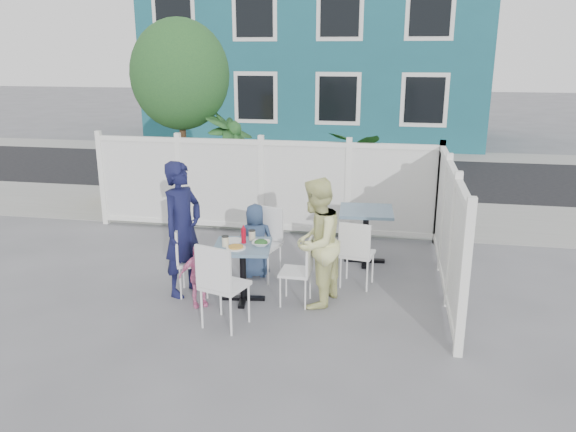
% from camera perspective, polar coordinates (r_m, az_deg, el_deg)
% --- Properties ---
extents(ground, '(80.00, 80.00, 0.00)m').
position_cam_1_polar(ground, '(7.55, -7.57, -7.19)').
color(ground, slate).
extents(near_sidewalk, '(24.00, 2.60, 0.01)m').
position_cam_1_polar(near_sidewalk, '(11.01, -1.48, 0.59)').
color(near_sidewalk, gray).
rests_on(near_sidewalk, ground).
extents(street, '(24.00, 5.00, 0.01)m').
position_cam_1_polar(street, '(14.54, 1.57, 4.48)').
color(street, black).
rests_on(street, ground).
extents(far_sidewalk, '(24.00, 1.60, 0.01)m').
position_cam_1_polar(far_sidewalk, '(17.56, 3.19, 6.53)').
color(far_sidewalk, gray).
rests_on(far_sidewalk, ground).
extents(building, '(11.00, 6.00, 6.00)m').
position_cam_1_polar(building, '(20.73, 3.18, 16.35)').
color(building, '#1A5460').
rests_on(building, ground).
extents(fence_back, '(5.86, 0.08, 1.60)m').
position_cam_1_polar(fence_back, '(9.47, -2.70, 2.83)').
color(fence_back, white).
rests_on(fence_back, ground).
extents(fence_right, '(0.08, 3.66, 1.60)m').
position_cam_1_polar(fence_right, '(7.53, 15.99, -1.38)').
color(fence_right, white).
rests_on(fence_right, ground).
extents(tree, '(1.80, 1.62, 3.59)m').
position_cam_1_polar(tree, '(10.58, -10.94, 13.88)').
color(tree, '#382316').
rests_on(tree, ground).
extents(utility_cabinet, '(0.71, 0.55, 1.22)m').
position_cam_1_polar(utility_cabinet, '(12.08, -16.09, 4.32)').
color(utility_cabinet, gold).
rests_on(utility_cabinet, ground).
extents(potted_shrub_a, '(1.24, 1.24, 1.94)m').
position_cam_1_polar(potted_shrub_a, '(10.28, -5.99, 4.91)').
color(potted_shrub_a, '#1B4623').
rests_on(potted_shrub_a, ground).
extents(potted_shrub_b, '(1.74, 1.56, 1.75)m').
position_cam_1_polar(potted_shrub_b, '(9.82, 5.85, 3.79)').
color(potted_shrub_b, '#1B4623').
rests_on(potted_shrub_b, ground).
extents(main_table, '(0.78, 0.78, 0.72)m').
position_cam_1_polar(main_table, '(6.94, -4.63, -4.24)').
color(main_table, '#426376').
rests_on(main_table, ground).
extents(spare_table, '(0.80, 0.80, 0.80)m').
position_cam_1_polar(spare_table, '(8.23, 7.92, -0.58)').
color(spare_table, '#426376').
rests_on(spare_table, ground).
extents(chair_left, '(0.48, 0.49, 0.89)m').
position_cam_1_polar(chair_left, '(7.23, -10.16, -3.97)').
color(chair_left, white).
rests_on(chair_left, ground).
extents(chair_right, '(0.38, 0.39, 0.84)m').
position_cam_1_polar(chair_right, '(6.84, 1.37, -5.14)').
color(chair_right, white).
rests_on(chair_right, ground).
extents(chair_back, '(0.54, 0.53, 0.97)m').
position_cam_1_polar(chair_back, '(7.65, -2.40, -2.19)').
color(chair_back, white).
rests_on(chair_back, ground).
extents(chair_near, '(0.56, 0.55, 1.00)m').
position_cam_1_polar(chair_near, '(6.25, -6.91, -6.49)').
color(chair_near, white).
rests_on(chair_near, ground).
extents(chair_spare, '(0.48, 0.46, 0.91)m').
position_cam_1_polar(chair_spare, '(7.34, 6.93, -3.40)').
color(chair_spare, white).
rests_on(chair_spare, ground).
extents(man, '(0.60, 0.73, 1.72)m').
position_cam_1_polar(man, '(7.15, -10.66, -1.30)').
color(man, '#121539').
rests_on(man, ground).
extents(woman, '(0.78, 0.90, 1.58)m').
position_cam_1_polar(woman, '(6.74, 2.85, -2.75)').
color(woman, '#D9DF4A').
rests_on(woman, ground).
extents(boy, '(0.57, 0.45, 1.03)m').
position_cam_1_polar(boy, '(7.68, -3.32, -2.53)').
color(boy, navy).
rests_on(boy, ground).
extents(toddler, '(0.49, 0.40, 0.79)m').
position_cam_1_polar(toddler, '(6.91, -9.14, -5.98)').
color(toddler, pink).
rests_on(toddler, ground).
extents(plate_main, '(0.24, 0.24, 0.01)m').
position_cam_1_polar(plate_main, '(6.77, -5.31, -3.25)').
color(plate_main, white).
rests_on(plate_main, main_table).
extents(plate_side, '(0.24, 0.24, 0.02)m').
position_cam_1_polar(plate_side, '(7.03, -5.59, -2.50)').
color(plate_side, white).
rests_on(plate_side, main_table).
extents(salad_bowl, '(0.22, 0.22, 0.05)m').
position_cam_1_polar(salad_bowl, '(6.84, -2.76, -2.81)').
color(salad_bowl, white).
rests_on(salad_bowl, main_table).
extents(coffee_cup_a, '(0.08, 0.08, 0.12)m').
position_cam_1_polar(coffee_cup_a, '(6.84, -6.39, -2.60)').
color(coffee_cup_a, beige).
rests_on(coffee_cup_a, main_table).
extents(coffee_cup_b, '(0.08, 0.08, 0.12)m').
position_cam_1_polar(coffee_cup_b, '(7.03, -3.68, -2.00)').
color(coffee_cup_b, beige).
rests_on(coffee_cup_b, main_table).
extents(ketchup_bottle, '(0.06, 0.06, 0.19)m').
position_cam_1_polar(ketchup_bottle, '(6.93, -4.53, -2.02)').
color(ketchup_bottle, '#A8071A').
rests_on(ketchup_bottle, main_table).
extents(salt_shaker, '(0.03, 0.03, 0.07)m').
position_cam_1_polar(salt_shaker, '(7.11, -4.67, -2.06)').
color(salt_shaker, white).
rests_on(salt_shaker, main_table).
extents(pepper_shaker, '(0.03, 0.03, 0.07)m').
position_cam_1_polar(pepper_shaker, '(7.15, -4.57, -1.92)').
color(pepper_shaker, black).
rests_on(pepper_shaker, main_table).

